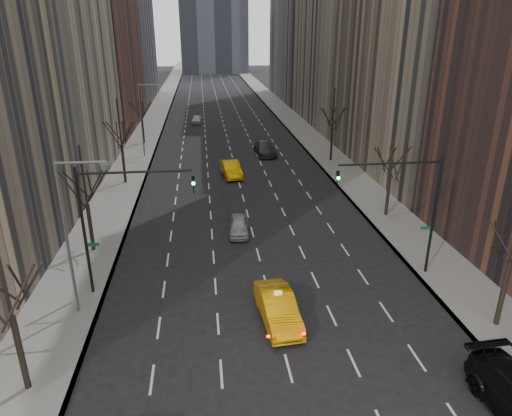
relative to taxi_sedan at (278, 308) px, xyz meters
name	(u,v)px	position (x,y,z in m)	size (l,w,h in m)	color
sidewalk_left	(154,120)	(-12.35, 62.11, -0.77)	(4.50, 320.00, 0.15)	slate
sidewalk_right	(288,117)	(12.15, 62.11, -0.77)	(4.50, 320.00, 0.15)	slate
tree_lw_a	(12,318)	(-12.10, -3.89, 3.03)	(3.36, 3.50, 8.28)	black
tree_lw_b	(87,204)	(-12.10, 10.11, 2.87)	(3.36, 3.50, 7.82)	black
tree_lw_c	(122,146)	(-12.10, 26.11, 3.19)	(3.36, 3.50, 8.74)	black
tree_lw_d	(142,119)	(-12.10, 44.11, 2.71)	(3.36, 3.50, 7.36)	black
tree_rw_a	(510,264)	(11.90, -1.89, 3.03)	(3.36, 3.50, 8.28)	black
tree_rw_b	(390,175)	(11.90, 14.11, 2.87)	(3.36, 3.50, 7.82)	black
tree_rw_c	(332,129)	(11.90, 32.11, 3.19)	(3.36, 3.50, 8.74)	black
traffic_mast_left	(111,210)	(-9.21, 4.10, 4.64)	(6.69, 0.39, 8.00)	black
traffic_mast_right	(411,198)	(9.01, 4.10, 4.64)	(6.69, 0.39, 8.00)	black
streetlight_near	(71,223)	(-10.94, 2.11, 4.77)	(2.83, 0.22, 9.00)	slate
streetlight_far	(144,112)	(-10.94, 37.11, 4.77)	(2.83, 0.22, 9.00)	slate
taxi_sedan	(278,308)	(0.00, 0.00, 0.00)	(1.79, 5.14, 1.69)	orange
silver_sedan_ahead	(239,226)	(-1.18, 12.00, -0.19)	(1.56, 3.88, 1.32)	#9EA1A6
far_taxi	(231,169)	(-0.79, 27.28, -0.02)	(1.76, 5.05, 1.66)	#FFB805
far_suv_grey	(265,148)	(4.20, 36.18, -0.01)	(2.34, 5.75, 1.67)	#313136
far_car_white	(197,119)	(-4.68, 58.58, -0.17)	(1.60, 3.98, 1.36)	silver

